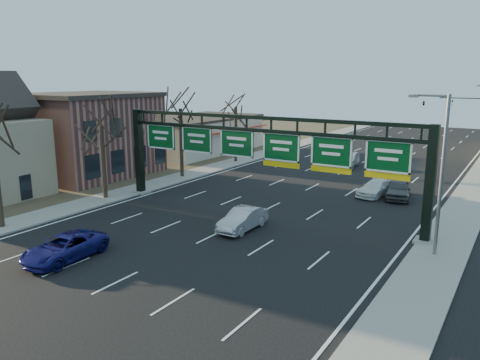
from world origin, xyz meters
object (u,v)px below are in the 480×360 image
Objects in this scene: sign_gantry at (260,152)px; car_silver_sedan at (243,219)px; car_blue_suv at (65,247)px; car_white_wagon at (376,188)px.

car_silver_sedan is (0.84, -3.75, -3.91)m from sign_gantry.
car_blue_suv is 1.15× the size of car_silver_sedan.
sign_gantry is 14.70m from car_blue_suv.
car_blue_suv is at bearing -109.75° from sign_gantry.
car_blue_suv is 25.49m from car_white_wagon.
sign_gantry is at bearing -108.88° from car_white_wagon.
car_silver_sedan is at bearing -77.44° from sign_gantry.
car_silver_sedan is (5.62, 9.57, 0.02)m from car_blue_suv.
car_silver_sedan is 14.51m from car_white_wagon.
car_silver_sedan is at bearing -98.60° from car_white_wagon.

